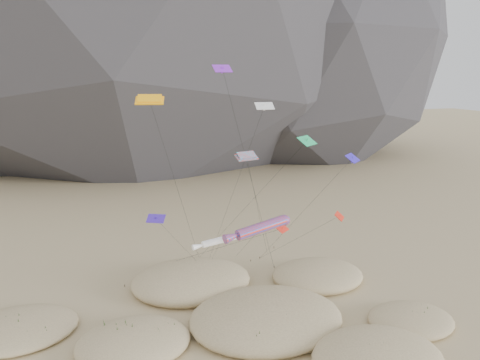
# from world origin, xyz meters

# --- Properties ---
(ground) EXTENTS (500.00, 500.00, 0.00)m
(ground) POSITION_xyz_m (0.00, 0.00, 0.00)
(ground) COLOR #CCB789
(ground) RESTS_ON ground
(dunes) EXTENTS (51.25, 37.31, 3.56)m
(dunes) POSITION_xyz_m (-1.76, 5.42, 0.71)
(dunes) COLOR #CCB789
(dunes) RESTS_ON ground
(dune_grass) EXTENTS (44.89, 29.02, 1.50)m
(dune_grass) POSITION_xyz_m (-1.17, 3.56, 0.82)
(dune_grass) COLOR black
(dune_grass) RESTS_ON ground
(kite_stakes) EXTENTS (23.31, 7.13, 0.30)m
(kite_stakes) POSITION_xyz_m (2.12, 23.06, 0.15)
(kite_stakes) COLOR #3F2D1E
(kite_stakes) RESTS_ON ground
(rainbow_tube_kite) EXTENTS (8.05, 20.48, 11.81)m
(rainbow_tube_kite) POSITION_xyz_m (1.83, 6.43, 10.90)
(rainbow_tube_kite) COLOR red
(rainbow_tube_kite) RESTS_ON ground
(white_tube_kite) EXTENTS (6.31, 17.62, 10.36)m
(white_tube_kite) POSITION_xyz_m (-2.34, 7.07, 9.78)
(white_tube_kite) COLOR white
(white_tube_kite) RESTS_ON ground
(orange_parafoil) EXTENTS (9.76, 15.59, 24.51)m
(orange_parafoil) POSITION_xyz_m (-8.09, 12.49, 23.72)
(orange_parafoil) COLOR #FFA80D
(orange_parafoil) RESTS_ON ground
(multi_parafoil) EXTENTS (9.80, 15.34, 18.31)m
(multi_parafoil) POSITION_xyz_m (1.86, 10.58, 17.63)
(multi_parafoil) COLOR red
(multi_parafoil) RESTS_ON ground
(delta_kites) EXTENTS (24.00, 19.65, 27.43)m
(delta_kites) POSITION_xyz_m (5.77, 10.79, 16.77)
(delta_kites) COLOR #1AAB65
(delta_kites) RESTS_ON ground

